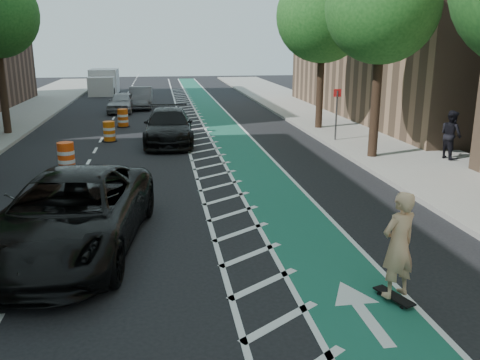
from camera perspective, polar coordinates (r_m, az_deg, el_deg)
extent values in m
plane|color=black|center=(11.16, -6.46, -8.86)|extent=(120.00, 120.00, 0.00)
cube|color=#1A5E4E|center=(20.96, 0.47, 2.78)|extent=(2.00, 90.00, 0.01)
cube|color=silver|center=(20.78, -3.62, 2.64)|extent=(1.40, 90.00, 0.01)
cube|color=gray|center=(22.90, 16.77, 3.38)|extent=(5.00, 90.00, 0.15)
cube|color=gray|center=(21.96, 10.98, 3.28)|extent=(0.12, 90.00, 0.16)
cylinder|color=#382619|center=(20.11, 15.51, 8.04)|extent=(0.36, 0.36, 4.40)
sphere|color=#194C19|center=(20.01, 16.28, 18.31)|extent=(4.20, 4.20, 4.20)
cylinder|color=#382619|center=(27.55, 8.66, 10.24)|extent=(0.36, 0.36, 4.40)
sphere|color=#194C19|center=(27.48, 8.97, 17.74)|extent=(4.20, 4.20, 4.20)
cylinder|color=#382619|center=(27.36, -25.25, 8.94)|extent=(0.36, 0.36, 4.40)
cylinder|color=#4C4C4C|center=(23.80, 10.75, 6.95)|extent=(0.08, 0.08, 2.40)
cube|color=red|center=(23.67, 10.88, 9.58)|extent=(0.35, 0.02, 0.35)
cube|color=black|center=(9.83, 16.89, -12.36)|extent=(0.51, 0.88, 0.03)
cylinder|color=black|center=(9.98, 15.34, -12.22)|extent=(0.05, 0.07, 0.07)
cylinder|color=black|center=(10.09, 16.07, -11.96)|extent=(0.05, 0.07, 0.07)
cylinder|color=black|center=(9.63, 17.69, -13.47)|extent=(0.05, 0.07, 0.07)
cylinder|color=black|center=(9.75, 18.43, -13.18)|extent=(0.05, 0.07, 0.07)
imported|color=tan|center=(9.42, 17.36, -6.97)|extent=(0.83, 0.68, 1.96)
imported|color=black|center=(11.85, -18.48, -3.60)|extent=(3.71, 6.62, 1.75)
imported|color=black|center=(23.64, -8.02, 5.98)|extent=(2.34, 5.42, 1.56)
imported|color=#949398|center=(34.83, -13.10, 8.51)|extent=(1.94, 4.02, 1.32)
imported|color=#535257|center=(36.73, -11.08, 9.05)|extent=(1.60, 4.44, 1.46)
imported|color=black|center=(21.20, 22.61, 4.73)|extent=(0.82, 0.99, 1.87)
cube|color=silver|center=(48.25, -14.97, 10.67)|extent=(2.38, 3.45, 2.15)
cube|color=silver|center=(45.72, -15.28, 10.08)|extent=(2.16, 1.73, 1.61)
cylinder|color=black|center=(45.45, -16.53, 9.42)|extent=(0.27, 0.75, 0.75)
cylinder|color=black|center=(45.23, -14.07, 9.56)|extent=(0.27, 0.75, 0.75)
cylinder|color=black|center=(49.27, -15.94, 9.87)|extent=(0.27, 0.75, 0.75)
cylinder|color=black|center=(49.07, -13.67, 10.01)|extent=(0.27, 0.75, 0.75)
cylinder|color=#FA490D|center=(19.52, -18.93, 2.53)|extent=(0.59, 0.59, 1.03)
cylinder|color=silver|center=(19.56, -18.89, 2.04)|extent=(0.60, 0.60, 0.14)
cylinder|color=silver|center=(19.49, -18.97, 2.95)|extent=(0.60, 0.60, 0.14)
cylinder|color=black|center=(19.63, -18.81, 1.14)|extent=(0.75, 0.75, 0.05)
cylinder|color=orange|center=(24.65, -14.47, 5.30)|extent=(0.55, 0.55, 0.95)
cylinder|color=silver|center=(24.67, -14.45, 4.94)|extent=(0.56, 0.56, 0.13)
cylinder|color=silver|center=(24.62, -14.49, 5.61)|extent=(0.56, 0.56, 0.13)
cylinder|color=black|center=(24.73, -14.40, 4.27)|extent=(0.69, 0.69, 0.04)
cylinder|color=#DD520B|center=(28.76, -13.02, 6.80)|extent=(0.57, 0.57, 0.98)
cylinder|color=silver|center=(28.79, -13.00, 6.48)|extent=(0.58, 0.58, 0.13)
cylinder|color=silver|center=(28.74, -13.04, 7.08)|extent=(0.58, 0.58, 0.13)
cylinder|color=black|center=(28.83, -12.97, 5.88)|extent=(0.72, 0.72, 0.04)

